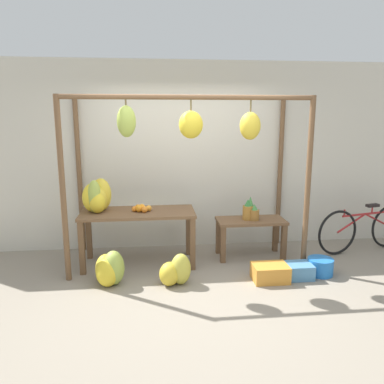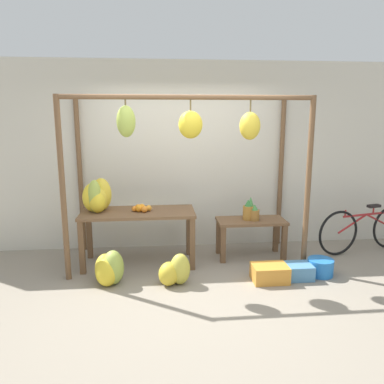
# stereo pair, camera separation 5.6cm
# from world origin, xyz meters

# --- Properties ---
(ground_plane) EXTENTS (20.00, 20.00, 0.00)m
(ground_plane) POSITION_xyz_m (0.00, 0.00, 0.00)
(ground_plane) COLOR gray
(shop_wall_back) EXTENTS (8.00, 0.08, 2.80)m
(shop_wall_back) POSITION_xyz_m (0.00, 1.61, 1.40)
(shop_wall_back) COLOR beige
(shop_wall_back) RESTS_ON ground_plane
(stall_awning) EXTENTS (3.10, 1.22, 2.25)m
(stall_awning) POSITION_xyz_m (0.02, 0.67, 1.64)
(stall_awning) COLOR brown
(stall_awning) RESTS_ON ground_plane
(display_table_main) EXTENTS (1.52, 0.66, 0.74)m
(display_table_main) POSITION_xyz_m (-0.66, 0.89, 0.63)
(display_table_main) COLOR brown
(display_table_main) RESTS_ON ground_plane
(display_table_side) EXTENTS (0.97, 0.46, 0.56)m
(display_table_side) POSITION_xyz_m (0.93, 0.99, 0.44)
(display_table_side) COLOR brown
(display_table_side) RESTS_ON ground_plane
(banana_pile_on_table) EXTENTS (0.43, 0.45, 0.44)m
(banana_pile_on_table) POSITION_xyz_m (-1.19, 0.94, 0.94)
(banana_pile_on_table) COLOR gold
(banana_pile_on_table) RESTS_ON display_table_main
(orange_pile) EXTENTS (0.27, 0.22, 0.09)m
(orange_pile) POSITION_xyz_m (-0.61, 0.88, 0.79)
(orange_pile) COLOR orange
(orange_pile) RESTS_ON display_table_main
(pineapple_cluster) EXTENTS (0.23, 0.18, 0.33)m
(pineapple_cluster) POSITION_xyz_m (0.92, 0.98, 0.68)
(pineapple_cluster) COLOR olive
(pineapple_cluster) RESTS_ON display_table_side
(banana_pile_ground_left) EXTENTS (0.43, 0.47, 0.42)m
(banana_pile_ground_left) POSITION_xyz_m (-1.00, 0.28, 0.19)
(banana_pile_ground_left) COLOR #9EB247
(banana_pile_ground_left) RESTS_ON ground_plane
(banana_pile_ground_right) EXTENTS (0.45, 0.36, 0.38)m
(banana_pile_ground_right) POSITION_xyz_m (-0.20, 0.18, 0.17)
(banana_pile_ground_right) COLOR gold
(banana_pile_ground_right) RESTS_ON ground_plane
(fruit_crate_white) EXTENTS (0.43, 0.32, 0.21)m
(fruit_crate_white) POSITION_xyz_m (0.97, 0.17, 0.10)
(fruit_crate_white) COLOR orange
(fruit_crate_white) RESTS_ON ground_plane
(blue_bucket) EXTENTS (0.32, 0.32, 0.21)m
(blue_bucket) POSITION_xyz_m (1.67, 0.28, 0.11)
(blue_bucket) COLOR blue
(blue_bucket) RESTS_ON ground_plane
(parked_bicycle) EXTENTS (1.61, 0.41, 0.71)m
(parked_bicycle) POSITION_xyz_m (2.69, 1.04, 0.35)
(parked_bicycle) COLOR black
(parked_bicycle) RESTS_ON ground_plane
(fruit_crate_purple) EXTENTS (0.39, 0.28, 0.18)m
(fruit_crate_purple) POSITION_xyz_m (1.32, 0.21, 0.09)
(fruit_crate_purple) COLOR #4C84B2
(fruit_crate_purple) RESTS_ON ground_plane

